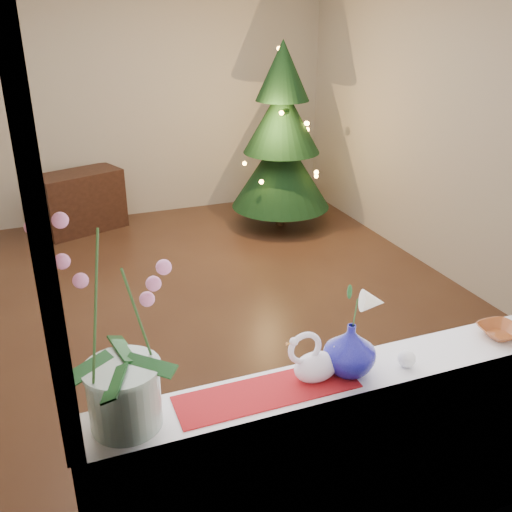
{
  "coord_description": "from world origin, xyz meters",
  "views": [
    {
      "loc": [
        -1.05,
        -3.99,
        2.24
      ],
      "look_at": [
        -0.05,
        -1.4,
        1.03
      ],
      "focal_mm": 40.0,
      "sensor_mm": 36.0,
      "label": 1
    }
  ],
  "objects": [
    {
      "name": "window_apron",
      "position": [
        0.0,
        -2.46,
        0.44
      ],
      "size": [
        2.2,
        0.08,
        0.88
      ],
      "primitive_type": "cube",
      "color": "white",
      "rests_on": "ground"
    },
    {
      "name": "windowsill",
      "position": [
        0.0,
        -2.37,
        0.9
      ],
      "size": [
        2.2,
        0.26,
        0.04
      ],
      "primitive_type": "cube",
      "color": "white",
      "rests_on": "window_apron"
    },
    {
      "name": "lily",
      "position": [
        -0.03,
        -2.36,
        1.26
      ],
      "size": [
        0.14,
        0.08,
        0.18
      ],
      "primitive_type": null,
      "color": "white",
      "rests_on": "blue_vase"
    },
    {
      "name": "swan",
      "position": [
        -0.18,
        -2.36,
        1.02
      ],
      "size": [
        0.27,
        0.19,
        0.21
      ],
      "primitive_type": null,
      "rotation": [
        0.0,
        0.0,
        0.38
      ],
      "color": "white",
      "rests_on": "windowsill"
    },
    {
      "name": "amber_dish",
      "position": [
        0.72,
        -2.37,
        0.94
      ],
      "size": [
        0.16,
        0.16,
        0.04
      ],
      "primitive_type": "imported",
      "rotation": [
        0.0,
        0.0,
        -0.01
      ],
      "color": "brown",
      "rests_on": "windowsill"
    },
    {
      "name": "window_frame",
      "position": [
        0.0,
        -2.47,
        1.7
      ],
      "size": [
        2.22,
        0.06,
        1.6
      ],
      "primitive_type": null,
      "color": "white",
      "rests_on": "windowsill"
    },
    {
      "name": "wall_front",
      "position": [
        0.0,
        -2.5,
        1.35
      ],
      "size": [
        4.5,
        0.1,
        2.7
      ],
      "primitive_type": "cube",
      "color": "#BEB6A6",
      "rests_on": "ground"
    },
    {
      "name": "wall_right",
      "position": [
        2.25,
        0.0,
        1.35
      ],
      "size": [
        0.1,
        5.0,
        2.7
      ],
      "primitive_type": "cube",
      "color": "#BEB6A6",
      "rests_on": "ground"
    },
    {
      "name": "paperweight",
      "position": [
        0.2,
        -2.41,
        0.96
      ],
      "size": [
        0.09,
        0.09,
        0.07
      ],
      "primitive_type": "sphere",
      "rotation": [
        0.0,
        0.0,
        0.35
      ],
      "color": "white",
      "rests_on": "windowsill"
    },
    {
      "name": "side_table",
      "position": [
        -0.7,
        2.18,
        0.32
      ],
      "size": [
        0.96,
        0.7,
        0.65
      ],
      "primitive_type": "cube",
      "rotation": [
        0.0,
        0.0,
        0.35
      ],
      "color": "black",
      "rests_on": "ground"
    },
    {
      "name": "wall_back",
      "position": [
        0.0,
        2.5,
        1.35
      ],
      "size": [
        4.5,
        0.1,
        2.7
      ],
      "primitive_type": "cube",
      "color": "#BEB6A6",
      "rests_on": "ground"
    },
    {
      "name": "xmas_tree",
      "position": [
        1.38,
        1.54,
        0.98
      ],
      "size": [
        1.43,
        1.43,
        1.97
      ],
      "primitive_type": null,
      "rotation": [
        0.0,
        0.0,
        0.43
      ],
      "color": "black",
      "rests_on": "ground"
    },
    {
      "name": "ground",
      "position": [
        0.0,
        0.0,
        0.0
      ],
      "size": [
        5.0,
        5.0,
        0.0
      ],
      "primitive_type": "plane",
      "color": "#3C2318",
      "rests_on": "ground"
    },
    {
      "name": "runner",
      "position": [
        -0.38,
        -2.37,
        0.92
      ],
      "size": [
        0.7,
        0.2,
        0.01
      ],
      "primitive_type": "cube",
      "color": "maroon",
      "rests_on": "windowsill"
    },
    {
      "name": "blue_vase",
      "position": [
        -0.03,
        -2.36,
        1.04
      ],
      "size": [
        0.3,
        0.3,
        0.25
      ],
      "primitive_type": "imported",
      "rotation": [
        0.0,
        0.0,
        0.35
      ],
      "color": "#0D0C64",
      "rests_on": "windowsill"
    },
    {
      "name": "orchid_pot",
      "position": [
        -0.9,
        -2.36,
        1.31
      ],
      "size": [
        0.35,
        0.35,
        0.78
      ],
      "primitive_type": null,
      "rotation": [
        0.0,
        0.0,
        0.4
      ],
      "color": "beige",
      "rests_on": "windowsill"
    }
  ]
}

